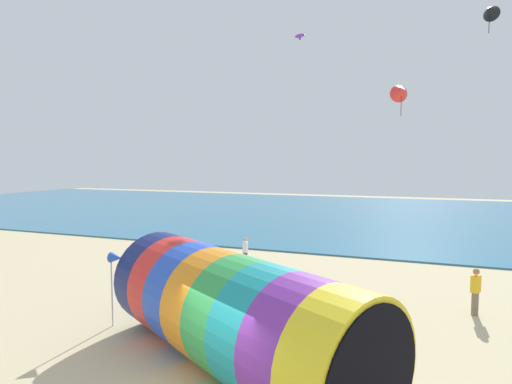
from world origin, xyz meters
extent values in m
cube|color=teal|center=(0.00, 36.04, 0.05)|extent=(120.00, 40.00, 0.10)
cylinder|color=navy|center=(-3.64, 4.11, 1.57)|extent=(2.55, 3.28, 3.14)
cylinder|color=red|center=(-2.68, 3.55, 1.57)|extent=(2.55, 3.28, 3.14)
cylinder|color=blue|center=(-1.72, 2.98, 1.57)|extent=(2.55, 3.28, 3.14)
cylinder|color=orange|center=(-0.76, 2.42, 1.57)|extent=(2.55, 3.28, 3.14)
cylinder|color=green|center=(0.20, 1.85, 1.57)|extent=(2.55, 3.28, 3.14)
cylinder|color=teal|center=(1.16, 1.29, 1.57)|extent=(2.55, 3.28, 3.14)
cylinder|color=purple|center=(2.12, 0.72, 1.57)|extent=(2.55, 3.28, 3.14)
cylinder|color=yellow|center=(3.08, 0.16, 1.57)|extent=(2.55, 3.28, 3.14)
cylinder|color=black|center=(3.57, -0.14, 1.57)|extent=(1.52, 2.52, 2.89)
cone|color=black|center=(8.12, 16.50, 13.39)|extent=(1.09, 1.11, 0.86)
cylinder|color=black|center=(8.12, 16.50, 12.72)|extent=(0.03, 0.03, 0.89)
ellipsoid|color=purple|center=(-2.16, 17.53, 13.52)|extent=(0.76, 0.47, 0.23)
cube|color=#4C1E6B|center=(-2.16, 17.53, 13.36)|extent=(0.10, 0.05, 0.18)
cone|color=red|center=(3.93, 12.07, 8.83)|extent=(1.05, 1.09, 0.88)
cylinder|color=maroon|center=(3.93, 12.07, 8.16)|extent=(0.03, 0.03, 0.89)
cylinder|color=#726651|center=(6.67, 8.61, 0.42)|extent=(0.24, 0.24, 0.85)
cube|color=yellow|center=(6.67, 8.61, 1.17)|extent=(0.39, 0.42, 0.64)
sphere|color=#9E7051|center=(6.67, 8.61, 1.62)|extent=(0.23, 0.23, 0.23)
cylinder|color=#383D56|center=(-6.78, 9.79, 0.38)|extent=(0.24, 0.24, 0.76)
cube|color=#232328|center=(-6.78, 9.79, 1.04)|extent=(0.33, 0.41, 0.57)
sphere|color=beige|center=(-6.78, 9.79, 1.45)|extent=(0.20, 0.20, 0.20)
cylinder|color=#383D56|center=(-3.79, 12.19, 0.38)|extent=(0.24, 0.24, 0.76)
cube|color=white|center=(-3.79, 12.19, 1.04)|extent=(0.26, 0.38, 0.57)
sphere|color=tan|center=(-3.79, 12.19, 1.45)|extent=(0.20, 0.20, 0.20)
cylinder|color=silver|center=(-5.22, 3.29, 1.29)|extent=(0.05, 0.05, 2.58)
cone|color=blue|center=(-5.00, 3.29, 2.40)|extent=(0.45, 0.36, 0.36)
camera|label=1|loc=(3.91, -7.57, 5.64)|focal=28.00mm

